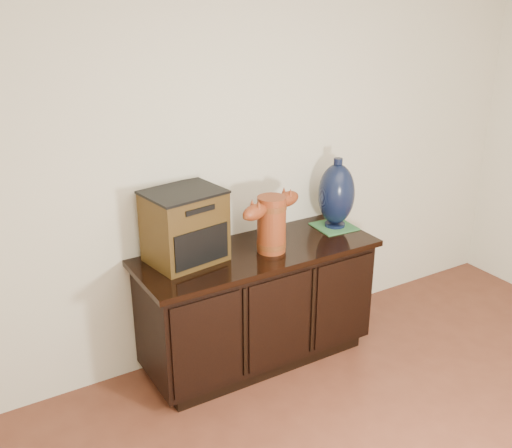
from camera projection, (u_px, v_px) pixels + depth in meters
sideboard at (257, 305)px, 3.66m from camera, size 1.46×0.56×0.75m
terracotta_vessel at (272, 221)px, 3.44m from camera, size 0.47×0.22×0.33m
tv_radio at (185, 226)px, 3.32m from camera, size 0.46×0.39×0.41m
green_mat at (334, 226)px, 3.85m from camera, size 0.26×0.26×0.01m
lamp_base at (336, 194)px, 3.77m from camera, size 0.25×0.25×0.45m
spray_can at (210, 233)px, 3.55m from camera, size 0.06×0.06×0.17m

